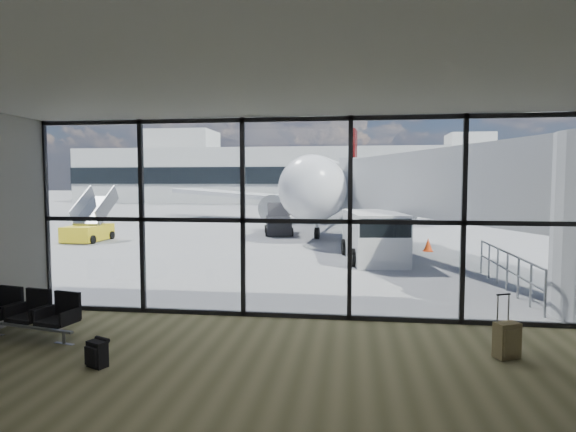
% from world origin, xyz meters
% --- Properties ---
extents(ground, '(220.00, 220.00, 0.00)m').
position_xyz_m(ground, '(0.00, 40.00, 0.00)').
color(ground, slate).
rests_on(ground, ground).
extents(lounge_shell, '(12.02, 8.01, 4.51)m').
position_xyz_m(lounge_shell, '(0.00, -4.80, 2.65)').
color(lounge_shell, brown).
rests_on(lounge_shell, ground).
extents(glass_curtain_wall, '(12.10, 0.12, 4.50)m').
position_xyz_m(glass_curtain_wall, '(0.00, 0.00, 2.25)').
color(glass_curtain_wall, white).
rests_on(glass_curtain_wall, ground).
extents(jet_bridge, '(8.00, 16.50, 4.33)m').
position_xyz_m(jet_bridge, '(4.90, 7.07, 2.76)').
color(jet_bridge, '#A1A3A6').
rests_on(jet_bridge, ground).
extents(apron_railing, '(0.06, 5.46, 1.11)m').
position_xyz_m(apron_railing, '(5.60, 3.50, 0.72)').
color(apron_railing, gray).
rests_on(apron_railing, ground).
extents(far_terminal, '(80.00, 12.20, 11.00)m').
position_xyz_m(far_terminal, '(-0.59, 61.97, 4.21)').
color(far_terminal, '#A8A8A3').
rests_on(far_terminal, ground).
extents(tree_0, '(4.95, 4.95, 7.12)m').
position_xyz_m(tree_0, '(-45.00, 72.00, 4.63)').
color(tree_0, '#382619').
rests_on(tree_0, ground).
extents(tree_1, '(5.61, 5.61, 8.07)m').
position_xyz_m(tree_1, '(-39.00, 72.00, 5.25)').
color(tree_1, '#382619').
rests_on(tree_1, ground).
extents(tree_2, '(6.27, 6.27, 9.03)m').
position_xyz_m(tree_2, '(-33.00, 72.00, 5.88)').
color(tree_2, '#382619').
rests_on(tree_2, ground).
extents(tree_3, '(4.95, 4.95, 7.12)m').
position_xyz_m(tree_3, '(-27.00, 72.00, 4.63)').
color(tree_3, '#382619').
rests_on(tree_3, ground).
extents(tree_4, '(5.61, 5.61, 8.07)m').
position_xyz_m(tree_4, '(-21.00, 72.00, 5.25)').
color(tree_4, '#382619').
rests_on(tree_4, ground).
extents(tree_5, '(6.27, 6.27, 9.03)m').
position_xyz_m(tree_5, '(-15.00, 72.00, 5.88)').
color(tree_5, '#382619').
rests_on(tree_5, ground).
extents(seating_row, '(2.13, 0.99, 0.95)m').
position_xyz_m(seating_row, '(-4.98, -2.03, 0.52)').
color(seating_row, gray).
rests_on(seating_row, ground).
extents(backpack, '(0.38, 0.38, 0.48)m').
position_xyz_m(backpack, '(-2.92, -3.32, 0.23)').
color(backpack, black).
rests_on(backpack, ground).
extents(suitcase, '(0.48, 0.42, 1.12)m').
position_xyz_m(suitcase, '(3.93, -2.03, 0.34)').
color(suitcase, brown).
rests_on(suitcase, ground).
extents(airliner, '(29.51, 34.24, 8.82)m').
position_xyz_m(airliner, '(0.41, 28.25, 2.69)').
color(airliner, silver).
rests_on(airliner, ground).
extents(service_van, '(2.61, 4.59, 1.90)m').
position_xyz_m(service_van, '(2.12, 8.29, 0.97)').
color(service_van, silver).
rests_on(service_van, ground).
extents(belt_loader, '(2.07, 4.06, 1.79)m').
position_xyz_m(belt_loader, '(-3.02, 17.21, 0.60)').
color(belt_loader, black).
rests_on(belt_loader, ground).
extents(mobile_stairs, '(1.78, 3.27, 2.28)m').
position_xyz_m(mobile_stairs, '(-12.34, 12.74, 0.55)').
color(mobile_stairs, gold).
rests_on(mobile_stairs, ground).
extents(traffic_cone_a, '(0.38, 0.38, 0.55)m').
position_xyz_m(traffic_cone_a, '(1.44, 9.74, 0.26)').
color(traffic_cone_a, orange).
rests_on(traffic_cone_a, ground).
extents(traffic_cone_c, '(0.42, 0.42, 0.60)m').
position_xyz_m(traffic_cone_c, '(4.61, 11.18, 0.28)').
color(traffic_cone_c, red).
rests_on(traffic_cone_c, ground).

